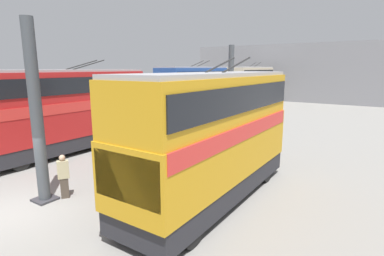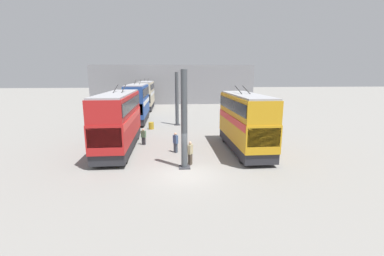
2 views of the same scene
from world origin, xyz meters
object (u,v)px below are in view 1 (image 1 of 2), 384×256
at_px(bus_right_mid, 194,90).
at_px(person_by_right_row, 111,137).
at_px(bus_left_far, 213,130).
at_px(person_aisle_midway, 109,153).
at_px(bus_right_near, 70,105).
at_px(bus_right_far, 251,83).
at_px(person_aisle_foreground, 64,175).
at_px(oil_drum, 181,126).

xyz_separation_m(bus_right_mid, person_by_right_row, (-12.23, -1.91, -2.12)).
xyz_separation_m(bus_left_far, bus_right_mid, (14.95, 10.67, 0.16)).
xyz_separation_m(bus_left_far, person_aisle_midway, (0.01, 5.86, -1.85)).
distance_m(bus_right_near, person_aisle_midway, 5.35).
distance_m(bus_right_far, person_aisle_midway, 29.52).
distance_m(person_aisle_midway, person_by_right_row, 3.97).
height_order(bus_right_near, person_aisle_midway, bus_right_near).
relative_size(bus_right_mid, person_aisle_midway, 5.40).
bearing_deg(bus_right_near, bus_right_far, -0.00).
xyz_separation_m(person_aisle_foreground, oil_drum, (12.90, 3.64, -0.51)).
bearing_deg(bus_right_mid, person_by_right_row, -171.13).
distance_m(bus_right_far, oil_drum, 19.56).
xyz_separation_m(person_aisle_foreground, person_aisle_midway, (3.12, 0.97, -0.02)).
height_order(bus_right_mid, bus_right_far, bus_right_far).
distance_m(bus_right_far, person_by_right_row, 26.51).
height_order(bus_right_mid, person_by_right_row, bus_right_mid).
distance_m(person_aisle_foreground, person_by_right_row, 7.00).
height_order(bus_right_mid, oil_drum, bus_right_mid).
height_order(bus_right_near, person_aisle_foreground, bus_right_near).
distance_m(person_aisle_foreground, oil_drum, 13.41).
xyz_separation_m(bus_left_far, bus_right_far, (29.07, 10.67, 0.19)).
bearing_deg(bus_right_mid, bus_left_far, -144.47).
bearing_deg(bus_left_far, bus_right_far, 20.16).
xyz_separation_m(bus_left_far, person_aisle_foreground, (-3.10, 4.89, -1.83)).
relative_size(bus_right_near, person_aisle_midway, 6.04).
xyz_separation_m(bus_right_far, person_by_right_row, (-26.35, -1.91, -2.15)).
bearing_deg(bus_left_far, person_aisle_midway, 89.87).
bearing_deg(bus_right_far, bus_right_near, 180.00).
xyz_separation_m(person_aisle_midway, person_by_right_row, (2.71, 2.91, -0.11)).
xyz_separation_m(bus_left_far, oil_drum, (9.79, 8.53, -2.34)).
relative_size(bus_right_mid, person_by_right_row, 6.02).
bearing_deg(person_by_right_row, oil_drum, 21.91).
xyz_separation_m(bus_right_near, oil_drum, (8.44, -2.14, -2.39)).
xyz_separation_m(bus_right_near, bus_right_far, (27.71, -0.00, 0.15)).
distance_m(bus_right_near, oil_drum, 9.03).
distance_m(bus_right_far, person_aisle_foreground, 32.75).
bearing_deg(oil_drum, person_by_right_row, 178.11).
distance_m(person_by_right_row, oil_drum, 7.09).
relative_size(bus_right_mid, person_aisle_foreground, 5.29).
relative_size(person_aisle_foreground, oil_drum, 2.08).
height_order(person_by_right_row, oil_drum, person_by_right_row).
relative_size(bus_right_near, oil_drum, 12.32).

